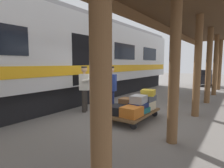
{
  "coord_description": "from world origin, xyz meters",
  "views": [
    {
      "loc": [
        -3.02,
        5.44,
        1.81
      ],
      "look_at": [
        0.36,
        0.61,
        1.15
      ],
      "focal_mm": 29.57,
      "sensor_mm": 36.0,
      "label": 1
    }
  ],
  "objects_px": {
    "suitcase_maroon_trunk": "(133,104)",
    "suitcase_teal_softside": "(140,110)",
    "suitcase_gray_aluminum": "(139,99)",
    "suitcase_red_plastic": "(126,107)",
    "baggage_tug": "(205,78)",
    "luggage_cart": "(133,113)",
    "porter_by_door": "(85,87)",
    "suitcase_brown_leather": "(126,101)",
    "suitcase_yellow_case": "(148,93)",
    "suitcase_navy_fabric": "(138,105)",
    "suitcase_orange_carryall": "(132,112)",
    "suitcase_slate_roller": "(148,98)",
    "suitcase_cream_canvas": "(147,105)",
    "train_car": "(58,58)",
    "suitcase_black_hardshell": "(117,110)",
    "porter_in_overalls": "(111,88)"
  },
  "relations": [
    {
      "from": "suitcase_yellow_case",
      "to": "suitcase_orange_carryall",
      "type": "bearing_deg",
      "value": 87.15
    },
    {
      "from": "suitcase_maroon_trunk",
      "to": "suitcase_teal_softside",
      "type": "bearing_deg",
      "value": 133.94
    },
    {
      "from": "suitcase_slate_roller",
      "to": "baggage_tug",
      "type": "bearing_deg",
      "value": -90.83
    },
    {
      "from": "suitcase_black_hardshell",
      "to": "baggage_tug",
      "type": "bearing_deg",
      "value": -93.37
    },
    {
      "from": "suitcase_teal_softside",
      "to": "suitcase_navy_fabric",
      "type": "height_order",
      "value": "suitcase_navy_fabric"
    },
    {
      "from": "suitcase_red_plastic",
      "to": "luggage_cart",
      "type": "bearing_deg",
      "value": 180.0
    },
    {
      "from": "porter_by_door",
      "to": "train_car",
      "type": "bearing_deg",
      "value": -12.08
    },
    {
      "from": "suitcase_orange_carryall",
      "to": "suitcase_maroon_trunk",
      "type": "xyz_separation_m",
      "value": [
        0.5,
        -1.04,
        -0.02
      ]
    },
    {
      "from": "suitcase_gray_aluminum",
      "to": "baggage_tug",
      "type": "height_order",
      "value": "baggage_tug"
    },
    {
      "from": "porter_by_door",
      "to": "suitcase_brown_leather",
      "type": "bearing_deg",
      "value": -175.2
    },
    {
      "from": "suitcase_brown_leather",
      "to": "suitcase_yellow_case",
      "type": "xyz_separation_m",
      "value": [
        -0.55,
        -0.49,
        0.27
      ]
    },
    {
      "from": "luggage_cart",
      "to": "suitcase_orange_carryall",
      "type": "height_order",
      "value": "suitcase_orange_carryall"
    },
    {
      "from": "luggage_cart",
      "to": "suitcase_cream_canvas",
      "type": "xyz_separation_m",
      "value": [
        -0.25,
        -0.52,
        0.19
      ]
    },
    {
      "from": "suitcase_orange_carryall",
      "to": "porter_by_door",
      "type": "distance_m",
      "value": 2.29
    },
    {
      "from": "suitcase_navy_fabric",
      "to": "suitcase_gray_aluminum",
      "type": "height_order",
      "value": "suitcase_gray_aluminum"
    },
    {
      "from": "suitcase_red_plastic",
      "to": "baggage_tug",
      "type": "distance_m",
      "value": 11.23
    },
    {
      "from": "suitcase_maroon_trunk",
      "to": "suitcase_cream_canvas",
      "type": "distance_m",
      "value": 0.5
    },
    {
      "from": "train_car",
      "to": "suitcase_teal_softside",
      "type": "relative_size",
      "value": 33.44
    },
    {
      "from": "suitcase_brown_leather",
      "to": "train_car",
      "type": "bearing_deg",
      "value": -4.45
    },
    {
      "from": "suitcase_cream_canvas",
      "to": "suitcase_brown_leather",
      "type": "xyz_separation_m",
      "value": [
        0.5,
        0.51,
        0.16
      ]
    },
    {
      "from": "luggage_cart",
      "to": "porter_by_door",
      "type": "distance_m",
      "value": 2.08
    },
    {
      "from": "suitcase_gray_aluminum",
      "to": "porter_by_door",
      "type": "relative_size",
      "value": 0.3
    },
    {
      "from": "suitcase_black_hardshell",
      "to": "porter_by_door",
      "type": "distance_m",
      "value": 1.82
    },
    {
      "from": "suitcase_yellow_case",
      "to": "suitcase_brown_leather",
      "type": "bearing_deg",
      "value": 41.62
    },
    {
      "from": "train_car",
      "to": "suitcase_maroon_trunk",
      "type": "bearing_deg",
      "value": -176.69
    },
    {
      "from": "suitcase_orange_carryall",
      "to": "suitcase_yellow_case",
      "type": "relative_size",
      "value": 1.36
    },
    {
      "from": "luggage_cart",
      "to": "porter_in_overalls",
      "type": "relative_size",
      "value": 1.11
    },
    {
      "from": "suitcase_cream_canvas",
      "to": "suitcase_slate_roller",
      "type": "distance_m",
      "value": 0.24
    },
    {
      "from": "suitcase_maroon_trunk",
      "to": "suitcase_black_hardshell",
      "type": "bearing_deg",
      "value": 90.0
    },
    {
      "from": "train_car",
      "to": "porter_by_door",
      "type": "relative_size",
      "value": 11.23
    },
    {
      "from": "suitcase_teal_softside",
      "to": "suitcase_gray_aluminum",
      "type": "bearing_deg",
      "value": 51.0
    },
    {
      "from": "suitcase_orange_carryall",
      "to": "suitcase_red_plastic",
      "type": "bearing_deg",
      "value": -46.06
    },
    {
      "from": "train_car",
      "to": "suitcase_brown_leather",
      "type": "xyz_separation_m",
      "value": [
        -3.72,
        0.29,
        -1.48
      ]
    },
    {
      "from": "suitcase_yellow_case",
      "to": "porter_by_door",
      "type": "xyz_separation_m",
      "value": [
        2.25,
        0.63,
        0.08
      ]
    },
    {
      "from": "suitcase_red_plastic",
      "to": "suitcase_cream_canvas",
      "type": "bearing_deg",
      "value": -133.94
    },
    {
      "from": "suitcase_red_plastic",
      "to": "suitcase_gray_aluminum",
      "type": "distance_m",
      "value": 0.58
    },
    {
      "from": "suitcase_teal_softside",
      "to": "suitcase_slate_roller",
      "type": "distance_m",
      "value": 0.61
    },
    {
      "from": "train_car",
      "to": "suitcase_slate_roller",
      "type": "distance_m",
      "value": 4.49
    },
    {
      "from": "train_car",
      "to": "baggage_tug",
      "type": "xyz_separation_m",
      "value": [
        -4.41,
        -10.9,
        -1.43
      ]
    },
    {
      "from": "suitcase_maroon_trunk",
      "to": "baggage_tug",
      "type": "height_order",
      "value": "baggage_tug"
    },
    {
      "from": "suitcase_red_plastic",
      "to": "suitcase_slate_roller",
      "type": "distance_m",
      "value": 0.8
    },
    {
      "from": "suitcase_cream_canvas",
      "to": "train_car",
      "type": "bearing_deg",
      "value": 2.92
    },
    {
      "from": "suitcase_teal_softside",
      "to": "suitcase_slate_roller",
      "type": "xyz_separation_m",
      "value": [
        -0.03,
        -0.53,
        0.3
      ]
    },
    {
      "from": "luggage_cart",
      "to": "suitcase_yellow_case",
      "type": "bearing_deg",
      "value": -120.81
    },
    {
      "from": "train_car",
      "to": "suitcase_black_hardshell",
      "type": "xyz_separation_m",
      "value": [
        -3.72,
        0.83,
        -1.66
      ]
    },
    {
      "from": "suitcase_brown_leather",
      "to": "suitcase_maroon_trunk",
      "type": "bearing_deg",
      "value": -89.93
    },
    {
      "from": "suitcase_red_plastic",
      "to": "suitcase_navy_fabric",
      "type": "bearing_deg",
      "value": 175.54
    },
    {
      "from": "train_car",
      "to": "suitcase_yellow_case",
      "type": "height_order",
      "value": "train_car"
    },
    {
      "from": "suitcase_cream_canvas",
      "to": "suitcase_gray_aluminum",
      "type": "distance_m",
      "value": 0.62
    },
    {
      "from": "suitcase_slate_roller",
      "to": "suitcase_brown_leather",
      "type": "bearing_deg",
      "value": 43.65
    }
  ]
}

